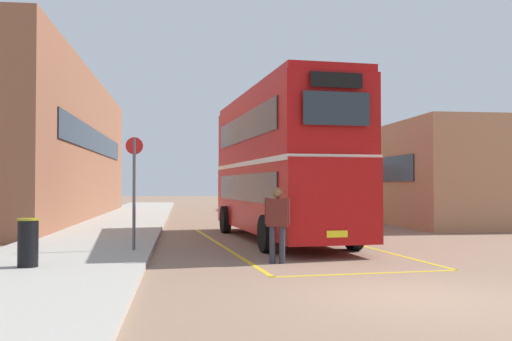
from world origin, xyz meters
name	(u,v)px	position (x,y,z in m)	size (l,w,h in m)	color
ground_plane	(275,229)	(0.00, 14.40, 0.00)	(135.60, 135.60, 0.00)	#846651
sidewalk_left	(118,224)	(-6.50, 16.80, 0.07)	(4.00, 57.60, 0.14)	#A39E93
brick_building_left	(46,148)	(-10.62, 21.61, 3.63)	(5.11, 24.95, 7.26)	brown
depot_building_right	(441,175)	(9.19, 18.87, 2.26)	(7.46, 14.64, 4.52)	#AD7A56
double_decker_bus	(280,162)	(-0.61, 9.55, 2.51)	(3.45, 10.39, 4.75)	black
single_deck_bus	(280,187)	(2.70, 28.95, 1.64)	(2.79, 9.59, 3.02)	black
pedestrian_boarding	(277,219)	(-1.59, 4.20, 1.01)	(0.56, 0.34, 1.73)	#2D2D38
litter_bin	(28,243)	(-6.82, 3.31, 0.63)	(0.43, 0.43, 0.98)	black
bus_stop_sign	(134,182)	(-4.96, 6.17, 1.85)	(0.44, 0.10, 2.86)	#4C4C51
bay_marking_yellow	(294,246)	(-0.53, 7.66, 0.00)	(5.28, 12.59, 0.01)	gold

